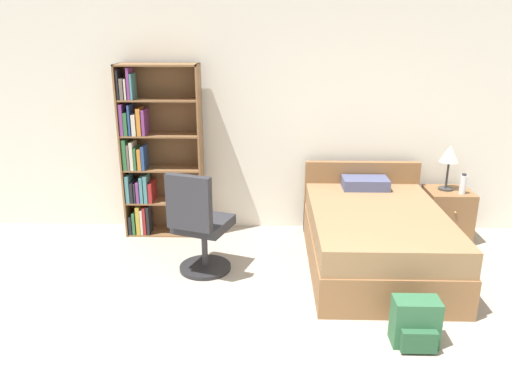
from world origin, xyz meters
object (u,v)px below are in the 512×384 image
object	(u,v)px
bed	(375,237)
table_lamp	(450,156)
water_bottle	(463,184)
office_chair	(199,227)
backpack_green	(416,324)
nightstand	(446,214)
bookshelf	(152,156)

from	to	relation	value
bed	table_lamp	size ratio (longest dim) A/B	3.78
bed	water_bottle	xyz separation A→B (m)	(1.05, 0.59, 0.38)
office_chair	backpack_green	world-z (taller)	office_chair
nightstand	water_bottle	bearing A→B (deg)	-51.42
bookshelf	bed	bearing A→B (deg)	-18.39
table_lamp	backpack_green	world-z (taller)	table_lamp
nightstand	water_bottle	size ratio (longest dim) A/B	2.52
bed	water_bottle	world-z (taller)	bed
table_lamp	backpack_green	distance (m)	2.39
table_lamp	bed	bearing A→B (deg)	-141.26
bookshelf	table_lamp	xyz separation A→B (m)	(3.33, -0.06, 0.04)
bed	nightstand	distance (m)	1.19
office_chair	table_lamp	xyz separation A→B (m)	(2.66, 0.97, 0.47)
nightstand	table_lamp	world-z (taller)	table_lamp
office_chair	nightstand	size ratio (longest dim) A/B	1.83
bookshelf	table_lamp	distance (m)	3.33
nightstand	office_chair	bearing A→B (deg)	-160.67
water_bottle	backpack_green	bearing A→B (deg)	-117.19
bed	nightstand	world-z (taller)	bed
bed	backpack_green	world-z (taller)	bed
bed	nightstand	size ratio (longest dim) A/B	3.35
table_lamp	water_bottle	world-z (taller)	table_lamp
office_chair	bed	bearing A→B (deg)	7.73
office_chair	water_bottle	distance (m)	2.91
office_chair	table_lamp	distance (m)	2.87
backpack_green	nightstand	bearing A→B (deg)	66.26
nightstand	backpack_green	xyz separation A→B (m)	(-0.90, -2.06, -0.11)
bed	backpack_green	xyz separation A→B (m)	(0.05, -1.35, -0.13)
water_bottle	backpack_green	world-z (taller)	water_bottle
bookshelf	office_chair	size ratio (longest dim) A/B	1.84
nightstand	water_bottle	xyz separation A→B (m)	(0.09, -0.12, 0.40)
bed	water_bottle	size ratio (longest dim) A/B	8.44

